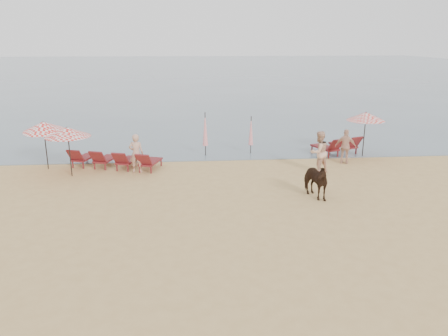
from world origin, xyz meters
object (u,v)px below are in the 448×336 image
at_px(umbrella_open_left_b, 43,127).
at_px(beachgoer_left, 136,153).
at_px(umbrella_open_right, 366,116).
at_px(lounger_cluster_right, 337,146).
at_px(cow, 314,180).
at_px(umbrella_open_left_a, 68,132).
at_px(umbrella_closed_right, 205,129).
at_px(umbrella_closed_left, 251,131).
at_px(lounger_cluster_left, 115,159).
at_px(beachgoer_right_a, 319,152).
at_px(beachgoer_right_b, 346,147).

xyz_separation_m(umbrella_open_left_b, beachgoer_left, (4.26, -0.94, -1.13)).
bearing_deg(umbrella_open_right, lounger_cluster_right, 156.79).
bearing_deg(umbrella_open_right, cow, -128.11).
relative_size(umbrella_open_left_a, umbrella_open_left_b, 0.95).
bearing_deg(umbrella_closed_right, umbrella_open_left_b, -166.66).
relative_size(umbrella_open_left_a, umbrella_closed_left, 1.09).
relative_size(cow, beachgoer_left, 0.93).
bearing_deg(cow, umbrella_open_left_a, 141.62).
height_order(umbrella_open_left_a, umbrella_open_left_b, umbrella_open_left_b).
relative_size(lounger_cluster_left, umbrella_closed_right, 1.92).
height_order(beachgoer_right_a, beachgoer_right_b, beachgoer_right_a).
xyz_separation_m(umbrella_open_left_a, beachgoer_right_b, (12.90, 0.97, -1.15)).
distance_m(umbrella_closed_left, cow, 6.99).
bearing_deg(cow, beachgoer_right_b, 39.25).
xyz_separation_m(umbrella_open_left_a, beachgoer_right_a, (11.15, -0.41, -1.04)).
relative_size(umbrella_closed_right, beachgoer_right_b, 1.35).
xyz_separation_m(lounger_cluster_right, umbrella_open_right, (1.21, -0.48, 1.62)).
distance_m(lounger_cluster_left, lounger_cluster_right, 11.47).
bearing_deg(umbrella_open_left_a, umbrella_closed_right, 47.15).
bearing_deg(umbrella_open_left_b, umbrella_open_left_a, -44.40).
relative_size(umbrella_open_left_a, umbrella_closed_right, 0.97).
relative_size(umbrella_open_left_b, cow, 1.40).
distance_m(umbrella_open_left_b, beachgoer_right_a, 12.68).
bearing_deg(umbrella_closed_right, umbrella_open_left_a, -154.03).
bearing_deg(cow, lounger_cluster_right, 45.42).
distance_m(umbrella_open_right, umbrella_closed_left, 5.91).
xyz_separation_m(umbrella_closed_left, beachgoer_left, (-5.68, -2.93, -0.35)).
bearing_deg(lounger_cluster_right, umbrella_closed_right, 156.27).
bearing_deg(umbrella_open_right, beachgoer_right_b, -140.16).
xyz_separation_m(lounger_cluster_right, beachgoer_right_a, (-1.95, -3.10, 0.48)).
relative_size(cow, beachgoer_right_b, 0.98).
distance_m(umbrella_open_left_a, cow, 10.72).
bearing_deg(umbrella_open_right, umbrella_open_left_b, -178.00).
relative_size(umbrella_open_left_a, beachgoer_right_b, 1.30).
xyz_separation_m(lounger_cluster_right, umbrella_open_left_b, (-14.48, -1.49, 1.55)).
relative_size(lounger_cluster_right, beachgoer_right_b, 1.47).
bearing_deg(umbrella_open_left_b, beachgoer_right_b, -4.36).
xyz_separation_m(umbrella_closed_left, umbrella_closed_right, (-2.42, -0.21, 0.17)).
bearing_deg(umbrella_closed_left, lounger_cluster_right, -6.35).
relative_size(umbrella_closed_right, cow, 1.38).
xyz_separation_m(umbrella_open_right, umbrella_closed_left, (-5.76, 0.98, -0.85)).
bearing_deg(lounger_cluster_right, umbrella_open_left_b, 164.55).
relative_size(umbrella_closed_left, beachgoer_right_a, 1.06).
bearing_deg(umbrella_open_left_a, lounger_cluster_left, 52.25).
distance_m(umbrella_open_left_a, beachgoer_right_b, 12.99).
distance_m(umbrella_open_left_a, umbrella_open_left_b, 1.84).
distance_m(umbrella_closed_right, cow, 7.69).
xyz_separation_m(umbrella_open_right, beachgoer_right_b, (-1.41, -1.25, -1.25)).
distance_m(lounger_cluster_right, umbrella_open_right, 2.08).
xyz_separation_m(beachgoer_left, beachgoer_right_b, (10.03, 0.70, -0.05)).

